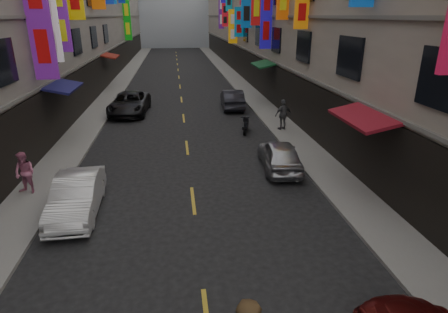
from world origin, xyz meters
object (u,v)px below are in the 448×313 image
object	(u,v)px
car_left_mid	(77,196)
car_right_far	(232,99)
pedestrian_rfar	(283,115)
pedestrian_lfar	(25,173)
car_left_far	(130,103)
car_right_mid	(280,155)
scooter_far_right	(246,125)

from	to	relation	value
car_left_mid	car_right_far	xyz separation A→B (m)	(7.66, 14.89, 0.03)
pedestrian_rfar	pedestrian_lfar	bearing A→B (deg)	12.68
car_left_far	car_right_far	size ratio (longest dim) A/B	1.25
car_right_far	pedestrian_rfar	world-z (taller)	pedestrian_rfar
car_left_mid	pedestrian_rfar	size ratio (longest dim) A/B	2.24
car_right_mid	car_left_far	bearing A→B (deg)	-50.78
car_left_mid	pedestrian_lfar	size ratio (longest dim) A/B	2.49
car_left_far	pedestrian_lfar	xyz separation A→B (m)	(-2.54, -12.55, 0.20)
car_left_far	car_right_mid	size ratio (longest dim) A/B	1.35
scooter_far_right	car_right_mid	world-z (taller)	car_right_mid
car_left_far	pedestrian_rfar	size ratio (longest dim) A/B	2.92
scooter_far_right	car_left_mid	world-z (taller)	car_left_mid
car_left_far	car_right_far	bearing A→B (deg)	8.79
scooter_far_right	pedestrian_lfar	distance (m)	12.10
car_left_mid	pedestrian_lfar	distance (m)	2.78
car_right_far	scooter_far_right	bearing A→B (deg)	91.52
car_left_far	car_right_far	xyz separation A→B (m)	(7.33, 0.67, -0.04)
car_right_mid	car_right_far	bearing A→B (deg)	-83.59
scooter_far_right	pedestrian_rfar	size ratio (longest dim) A/B	0.98
car_right_mid	car_right_far	distance (m)	11.86
pedestrian_lfar	car_left_far	bearing A→B (deg)	99.63
car_left_mid	car_right_mid	distance (m)	8.55
car_left_mid	pedestrian_rfar	world-z (taller)	pedestrian_rfar
car_left_far	pedestrian_lfar	size ratio (longest dim) A/B	3.24
scooter_far_right	pedestrian_lfar	bearing A→B (deg)	51.81
car_left_far	pedestrian_rfar	xyz separation A→B (m)	(9.41, -5.57, 0.29)
car_left_mid	car_right_mid	bearing A→B (deg)	18.83
car_right_far	pedestrian_lfar	xyz separation A→B (m)	(-9.87, -13.22, 0.24)
car_left_far	car_right_far	distance (m)	7.36
car_left_mid	car_right_far	bearing A→B (deg)	60.85
car_right_mid	scooter_far_right	bearing A→B (deg)	-80.79
car_left_far	scooter_far_right	bearing A→B (deg)	-33.32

